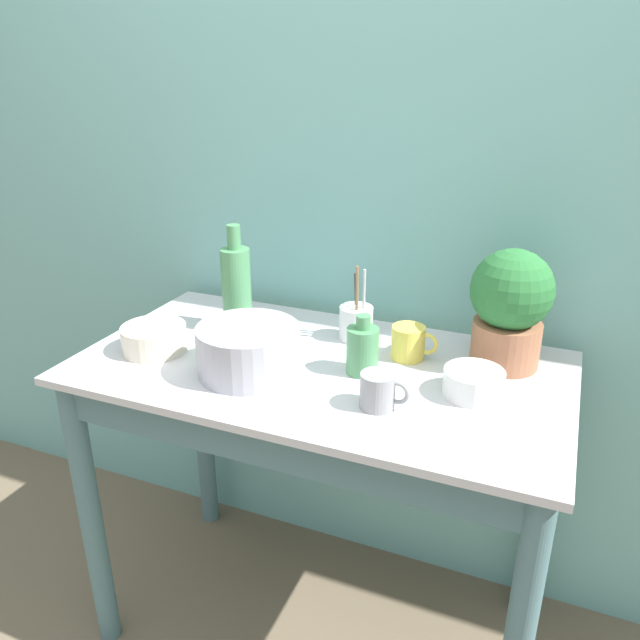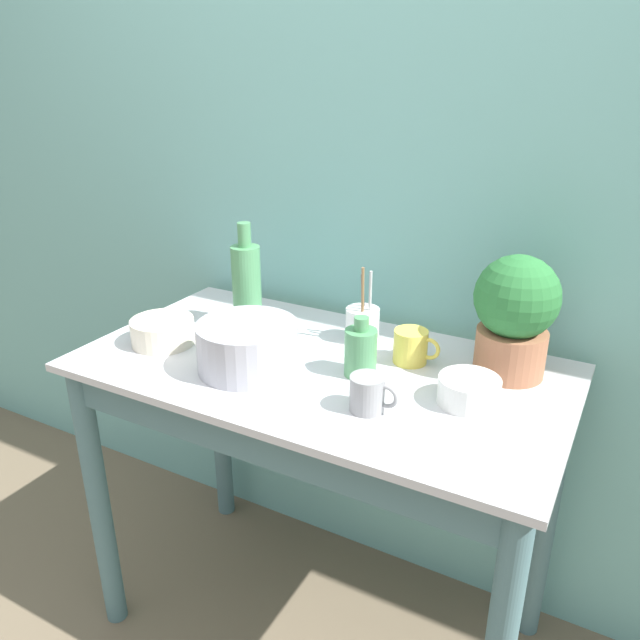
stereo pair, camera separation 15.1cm
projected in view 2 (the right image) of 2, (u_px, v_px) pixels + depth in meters
name	position (u px, v px, depth m)	size (l,w,h in m)	color
wall_back	(386.00, 204.00, 1.74)	(6.00, 0.05, 2.40)	#70ADA8
counter_table	(316.00, 433.00, 1.61)	(1.21, 0.66, 0.87)	slate
potted_plant	(515.00, 313.00, 1.45)	(0.20, 0.20, 0.30)	#A36647
bowl_wash_large	(248.00, 346.00, 1.51)	(0.25, 0.25, 0.12)	#A8A8B2
bottle_tall	(247.00, 284.00, 1.73)	(0.08, 0.08, 0.30)	#4C8C59
bottle_short	(361.00, 351.00, 1.48)	(0.08, 0.08, 0.15)	#4C8C59
mug_grey	(368.00, 394.00, 1.34)	(0.11, 0.08, 0.08)	gray
mug_yellow	(411.00, 347.00, 1.55)	(0.12, 0.09, 0.09)	#E5CC4C
bowl_small_cream	(163.00, 331.00, 1.66)	(0.17, 0.17, 0.07)	beige
bowl_small_enamel_white	(469.00, 391.00, 1.37)	(0.14, 0.14, 0.06)	silver
utensil_cup	(362.00, 324.00, 1.67)	(0.09, 0.09, 0.21)	silver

